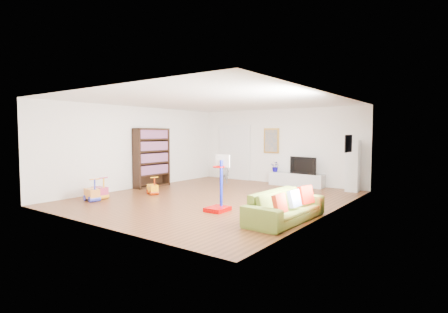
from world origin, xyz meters
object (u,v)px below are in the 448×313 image
Objects in this scene: bookshelf at (152,158)px; sofa at (285,206)px; media_console at (296,180)px; basketball_hoop at (218,183)px.

bookshelf is 6.02m from sofa.
bookshelf is (-3.91, -3.06, 0.78)m from media_console.
sofa is at bearing -15.36° from bookshelf.
bookshelf reaches higher than sofa.
basketball_hoop is (-1.68, -0.10, 0.35)m from sofa.
basketball_hoop is at bearing -89.69° from media_console.
bookshelf reaches higher than basketball_hoop.
basketball_hoop is (0.17, -4.74, 0.44)m from media_console.
sofa reaches higher than media_console.
bookshelf is at bearing 155.79° from basketball_hoop.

